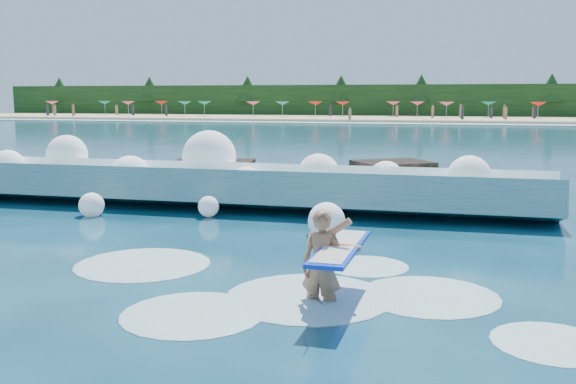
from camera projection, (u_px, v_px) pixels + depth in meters
name	position (u px, v px, depth m)	size (l,w,h in m)	color
ground	(186.00, 266.00, 12.29)	(200.00, 200.00, 0.00)	#07293C
beach	(419.00, 119.00, 86.90)	(140.00, 20.00, 0.40)	tan
wet_band	(414.00, 123.00, 76.40)	(140.00, 5.00, 0.08)	silver
treeline	(423.00, 101.00, 96.13)	(140.00, 4.00, 5.00)	black
breaking_wave	(224.00, 187.00, 19.04)	(18.58, 2.87, 1.60)	teal
rock_cluster	(291.00, 185.00, 19.95)	(8.50, 3.54, 1.49)	black
surfer_with_board	(326.00, 263.00, 9.95)	(0.93, 2.94, 1.80)	#9D6849
wave_spray	(208.00, 169.00, 19.02)	(15.29, 5.00, 2.32)	white
surf_foam	(281.00, 290.00, 10.78)	(9.25, 5.30, 0.14)	silver
beach_umbrellas	(420.00, 104.00, 88.17)	(114.37, 6.70, 0.50)	#E94476
beachgoers	(389.00, 112.00, 84.95)	(101.53, 12.47, 1.94)	#3F332D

